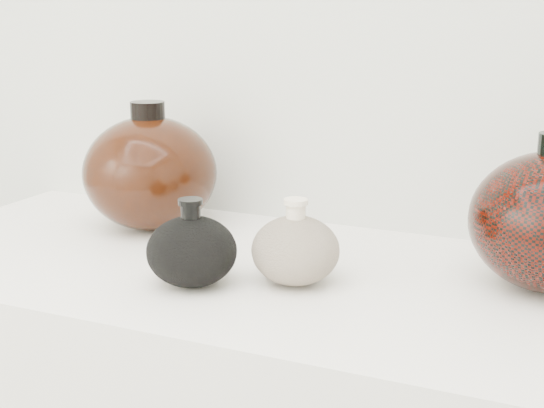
% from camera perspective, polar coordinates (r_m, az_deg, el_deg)
% --- Properties ---
extents(black_gourd_vase, '(0.13, 0.13, 0.12)m').
position_cam_1_polar(black_gourd_vase, '(0.99, -6.06, -3.50)').
color(black_gourd_vase, black).
rests_on(black_gourd_vase, display_counter).
extents(cream_gourd_vase, '(0.13, 0.13, 0.11)m').
position_cam_1_polar(cream_gourd_vase, '(0.99, 1.78, -3.44)').
color(cream_gourd_vase, '#BBB194').
rests_on(cream_gourd_vase, display_counter).
extents(left_round_pot, '(0.27, 0.27, 0.21)m').
position_cam_1_polar(left_round_pot, '(1.24, -9.16, 2.36)').
color(left_round_pot, black).
rests_on(left_round_pot, display_counter).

